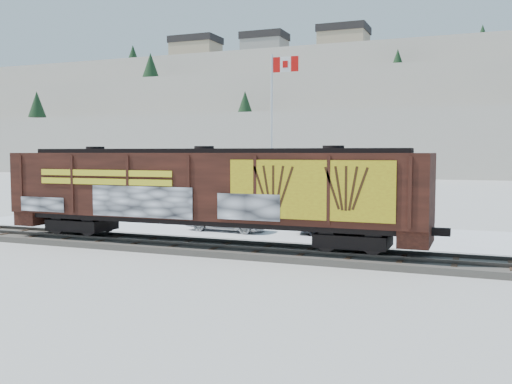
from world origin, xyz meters
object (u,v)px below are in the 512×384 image
at_px(car_white, 212,212).
at_px(flagpole, 273,159).
at_px(hopper_railcar, 204,189).
at_px(car_dark, 340,221).
at_px(car_silver, 226,216).

bearing_deg(car_white, flagpole, -14.79).
xyz_separation_m(hopper_railcar, car_dark, (4.68, 7.08, -2.08)).
bearing_deg(car_white, car_dark, -85.33).
relative_size(hopper_railcar, car_dark, 4.10).
bearing_deg(car_dark, car_white, 67.67).
relative_size(hopper_railcar, car_silver, 4.13).
bearing_deg(car_white, car_silver, -125.47).
bearing_deg(car_dark, hopper_railcar, 131.54).
height_order(flagpole, car_white, flagpole).
height_order(flagpole, car_dark, flagpole).
xyz_separation_m(hopper_railcar, car_silver, (-1.68, 6.07, -1.96)).
relative_size(car_white, car_dark, 1.00).
bearing_deg(flagpole, car_silver, -93.55).
bearing_deg(car_dark, car_silver, 84.06).
bearing_deg(flagpole, car_white, -116.83).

